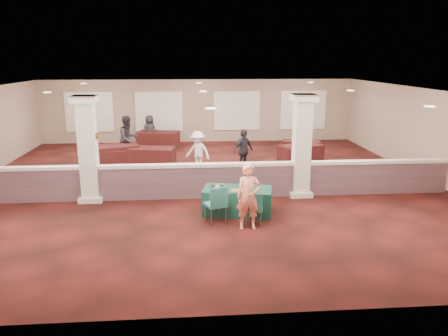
{
  "coord_description": "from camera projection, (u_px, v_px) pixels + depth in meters",
  "views": [
    {
      "loc": [
        -0.46,
        -14.56,
        4.26
      ],
      "look_at": [
        0.54,
        -2.0,
        1.07
      ],
      "focal_mm": 35.0,
      "sensor_mm": 36.0,
      "label": 1
    }
  ],
  "objects": [
    {
      "name": "far_table_back_left",
      "position": [
        114.0,
        155.0,
        17.87
      ],
      "size": [
        2.16,
        1.55,
        0.79
      ],
      "primitive_type": "cube",
      "rotation": [
        0.0,
        0.0,
        0.32
      ],
      "color": "black",
      "rests_on": "ground"
    },
    {
      "name": "laptop_screen",
      "position": [
        248.0,
        184.0,
        12.14
      ],
      "size": [
        0.32,
        0.08,
        0.22
      ],
      "primitive_type": "cube",
      "rotation": [
        0.0,
        0.0,
        -0.2
      ],
      "color": "silver",
      "rests_on": "near_table"
    },
    {
      "name": "far_table_front_right",
      "position": [
        300.0,
        154.0,
        18.28
      ],
      "size": [
        1.99,
        1.45,
        0.73
      ],
      "primitive_type": "cube",
      "rotation": [
        0.0,
        0.0,
        0.34
      ],
      "color": "black",
      "rests_on": "ground"
    },
    {
      "name": "far_table_back_right",
      "position": [
        301.0,
        148.0,
        19.63
      ],
      "size": [
        1.77,
        1.16,
        0.66
      ],
      "primitive_type": "cube",
      "rotation": [
        0.0,
        0.0,
        -0.23
      ],
      "color": "black",
      "rests_on": "ground"
    },
    {
      "name": "far_table_front_center",
      "position": [
        152.0,
        156.0,
        17.76
      ],
      "size": [
        1.92,
        1.22,
        0.72
      ],
      "primitive_type": "cube",
      "rotation": [
        0.0,
        0.0,
        -0.2
      ],
      "color": "black",
      "rests_on": "ground"
    },
    {
      "name": "column_left",
      "position": [
        88.0,
        148.0,
        13.03
      ],
      "size": [
        0.72,
        0.72,
        3.2
      ],
      "color": "silver",
      "rests_on": "ground"
    },
    {
      "name": "wall_front",
      "position": [
        220.0,
        228.0,
        7.03
      ],
      "size": [
        16.0,
        0.04,
        3.2
      ],
      "primitive_type": "cube",
      "color": "#826A5A",
      "rests_on": "ground"
    },
    {
      "name": "screen_glow",
      "position": [
        248.0,
        184.0,
        12.13
      ],
      "size": [
        0.29,
        0.06,
        0.19
      ],
      "primitive_type": "cube",
      "rotation": [
        0.0,
        0.0,
        -0.2
      ],
      "color": "#AEBDD0",
      "rests_on": "near_table"
    },
    {
      "name": "sconce_left",
      "position": [
        78.0,
        136.0,
        12.92
      ],
      "size": [
        0.12,
        0.12,
        0.18
      ],
      "color": "brown",
      "rests_on": "column_left"
    },
    {
      "name": "ceiling",
      "position": [
        203.0,
        91.0,
        14.37
      ],
      "size": [
        16.0,
        16.0,
        0.02
      ],
      "primitive_type": "cube",
      "color": "silver",
      "rests_on": "wall_back"
    },
    {
      "name": "knitting",
      "position": [
        238.0,
        191.0,
        11.89
      ],
      "size": [
        0.45,
        0.37,
        0.03
      ],
      "primitive_type": "cube",
      "rotation": [
        0.0,
        0.0,
        -0.2
      ],
      "color": "orange",
      "rests_on": "near_table"
    },
    {
      "name": "attendee_d",
      "position": [
        150.0,
        131.0,
        21.54
      ],
      "size": [
        0.85,
        0.63,
        1.53
      ],
      "primitive_type": "imported",
      "rotation": [
        0.0,
        0.0,
        2.81
      ],
      "color": "black",
      "rests_on": "ground"
    },
    {
      "name": "partition_wall",
      "position": [
        205.0,
        180.0,
        13.57
      ],
      "size": [
        15.6,
        0.28,
        1.1
      ],
      "color": "#503639",
      "rests_on": "ground"
    },
    {
      "name": "conf_chair_side",
      "position": [
        217.0,
        202.0,
        11.42
      ],
      "size": [
        0.65,
        0.65,
        1.01
      ],
      "rotation": [
        0.0,
        0.0,
        0.36
      ],
      "color": "#205C5F",
      "rests_on": "ground"
    },
    {
      "name": "ground",
      "position": [
        204.0,
        184.0,
        15.15
      ],
      "size": [
        16.0,
        16.0,
        0.0
      ],
      "primitive_type": "plane",
      "color": "#491312",
      "rests_on": "ground"
    },
    {
      "name": "scissors",
      "position": [
        260.0,
        192.0,
        11.79
      ],
      "size": [
        0.12,
        0.05,
        0.01
      ],
      "primitive_type": "cube",
      "rotation": [
        0.0,
        0.0,
        -0.2
      ],
      "color": "red",
      "rests_on": "near_table"
    },
    {
      "name": "wall_right",
      "position": [
        430.0,
        136.0,
        15.38
      ],
      "size": [
        0.04,
        16.0,
        3.2
      ],
      "primitive_type": "cube",
      "color": "#826A5A",
      "rests_on": "ground"
    },
    {
      "name": "woman",
      "position": [
        249.0,
        197.0,
        11.04
      ],
      "size": [
        0.61,
        0.41,
        1.7
      ],
      "primitive_type": "imported",
      "rotation": [
        0.0,
        0.0,
        -0.01
      ],
      "color": "#FA926D",
      "rests_on": "ground"
    },
    {
      "name": "column_right",
      "position": [
        302.0,
        145.0,
        13.53
      ],
      "size": [
        0.72,
        0.72,
        3.2
      ],
      "color": "silver",
      "rests_on": "ground"
    },
    {
      "name": "sconce_right",
      "position": [
        97.0,
        136.0,
        12.97
      ],
      "size": [
        0.12,
        0.12,
        0.18
      ],
      "color": "brown",
      "rests_on": "column_left"
    },
    {
      "name": "yarn_cream",
      "position": [
        217.0,
        187.0,
        12.1
      ],
      "size": [
        0.11,
        0.11,
        0.11
      ],
      "primitive_type": "sphere",
      "color": "beige",
      "rests_on": "near_table"
    },
    {
      "name": "near_table",
      "position": [
        237.0,
        201.0,
        12.23
      ],
      "size": [
        2.05,
        1.31,
        0.73
      ],
      "primitive_type": "cube",
      "rotation": [
        0.0,
        0.0,
        -0.2
      ],
      "color": "#0F392E",
      "rests_on": "ground"
    },
    {
      "name": "far_table_back_center",
      "position": [
        158.0,
        140.0,
        21.18
      ],
      "size": [
        2.12,
        1.38,
        0.79
      ],
      "primitive_type": "cube",
      "rotation": [
        0.0,
        0.0,
        -0.22
      ],
      "color": "black",
      "rests_on": "ground"
    },
    {
      "name": "attendee_a",
      "position": [
        128.0,
        138.0,
        18.36
      ],
      "size": [
        1.04,
        0.99,
        1.92
      ],
      "primitive_type": "imported",
      "rotation": [
        0.0,
        0.0,
        0.71
      ],
      "color": "black",
      "rests_on": "ground"
    },
    {
      "name": "laptop_base",
      "position": [
        248.0,
        189.0,
        12.05
      ],
      "size": [
        0.37,
        0.29,
        0.02
      ],
      "primitive_type": "cube",
      "rotation": [
        0.0,
        0.0,
        -0.2
      ],
      "color": "silver",
      "rests_on": "near_table"
    },
    {
      "name": "conf_chair_main",
      "position": [
        254.0,
        206.0,
        11.25
      ],
      "size": [
        0.52,
        0.53,
        0.92
      ],
      "rotation": [
        0.0,
        0.0,
        -0.15
      ],
      "color": "#205C5F",
      "rests_on": "ground"
    },
    {
      "name": "wall_back",
      "position": [
        198.0,
        111.0,
        22.49
      ],
      "size": [
        16.0,
        0.04,
        3.2
      ],
      "primitive_type": "cube",
      "color": "#826A5A",
      "rests_on": "ground"
    },
    {
      "name": "yarn_red",
      "position": [
        213.0,
        185.0,
        12.26
      ],
      "size": [
        0.1,
        0.1,
        0.1
      ],
      "primitive_type": "sphere",
      "color": "maroon",
      "rests_on": "near_table"
    },
    {
      "name": "attendee_c",
      "position": [
        243.0,
        150.0,
        16.68
      ],
      "size": [
        1.04,
        0.96,
        1.64
      ],
      "primitive_type": "imported",
      "rotation": [
        0.0,
        0.0,
        0.67
      ],
      "color": "black",
      "rests_on": "ground"
    },
    {
      "name": "far_table_front_left",
      "position": [
        116.0,
        158.0,
        17.71
      ],
      "size": [
        1.73,
        1.11,
        0.65
      ],
      "primitive_type": "cube",
      "rotation": [
        0.0,
        0.0,
        0.2
      ],
      "color": "black",
      "rests_on": "ground"
    },
    {
      "name": "yarn_grey",
      "position": [
        222.0,
        185.0,
        12.3
      ],
      "size": [
        0.1,
        0.1,
        0.1
      ],
      "primitive_type": "sphere",
      "color": "#525257",
      "rests_on": "near_table"
    },
    {
      "name": "attendee_b",
      "position": [
        198.0,
        151.0,
        16.72
      ],
      "size": [
        1.09,
        0.89,
        1.55
      ],
      "primitive_type": "imported",
      "rotation": [
        0.0,
        0.0,
        -0.52
      ],
      "color": "beige",
      "rests_on": "ground"
    }
  ]
}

